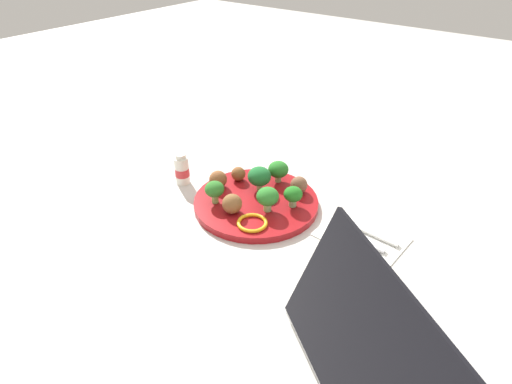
% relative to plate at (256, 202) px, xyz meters
% --- Properties ---
extents(ground_plane, '(4.00, 4.00, 0.00)m').
position_rel_plate_xyz_m(ground_plane, '(0.00, 0.00, -0.01)').
color(ground_plane, beige).
extents(plate, '(0.28, 0.28, 0.02)m').
position_rel_plate_xyz_m(plate, '(0.00, 0.00, 0.00)').
color(plate, maroon).
rests_on(plate, ground_plane).
extents(broccoli_floret_front_left, '(0.05, 0.05, 0.05)m').
position_rel_plate_xyz_m(broccoli_floret_front_left, '(0.01, -0.10, 0.04)').
color(broccoli_floret_front_left, '#9FC783').
rests_on(broccoli_floret_front_left, plate).
extents(broccoli_floret_front_right, '(0.04, 0.04, 0.05)m').
position_rel_plate_xyz_m(broccoli_floret_front_right, '(-0.08, -0.03, 0.04)').
color(broccoli_floret_front_right, '#8FBF80').
rests_on(broccoli_floret_front_right, plate).
extents(broccoli_floret_mid_left, '(0.05, 0.05, 0.06)m').
position_rel_plate_xyz_m(broccoli_floret_mid_left, '(0.02, -0.04, 0.04)').
color(broccoli_floret_mid_left, '#A2B87A').
rests_on(broccoli_floret_mid_left, plate).
extents(broccoli_floret_near_rim, '(0.05, 0.05, 0.06)m').
position_rel_plate_xyz_m(broccoli_floret_near_rim, '(-0.05, 0.02, 0.04)').
color(broccoli_floret_near_rim, '#99CC81').
rests_on(broccoli_floret_near_rim, plate).
extents(broccoli_floret_center, '(0.04, 0.04, 0.05)m').
position_rel_plate_xyz_m(broccoli_floret_center, '(0.07, 0.06, 0.04)').
color(broccoli_floret_center, '#98C868').
rests_on(broccoli_floret_center, plate).
extents(meatball_back_right, '(0.03, 0.03, 0.03)m').
position_rel_plate_xyz_m(meatball_back_right, '(0.09, -0.04, 0.03)').
color(meatball_back_right, brown).
rests_on(meatball_back_right, plate).
extents(meatball_front_right, '(0.04, 0.04, 0.04)m').
position_rel_plate_xyz_m(meatball_front_right, '(0.01, 0.07, 0.03)').
color(meatball_front_right, brown).
rests_on(meatball_front_right, plate).
extents(meatball_back_left, '(0.04, 0.04, 0.04)m').
position_rel_plate_xyz_m(meatball_back_left, '(-0.06, -0.08, 0.03)').
color(meatball_back_left, brown).
rests_on(meatball_back_left, plate).
extents(meatball_near_rim, '(0.04, 0.04, 0.04)m').
position_rel_plate_xyz_m(meatball_near_rim, '(0.10, 0.01, 0.03)').
color(meatball_near_rim, brown).
rests_on(meatball_near_rim, plate).
extents(pepper_ring_front_right, '(0.07, 0.07, 0.01)m').
position_rel_plate_xyz_m(pepper_ring_front_right, '(-0.05, 0.08, 0.01)').
color(pepper_ring_front_right, yellow).
rests_on(pepper_ring_front_right, plate).
extents(napkin, '(0.18, 0.13, 0.01)m').
position_rel_plate_xyz_m(napkin, '(-0.24, -0.04, -0.01)').
color(napkin, white).
rests_on(napkin, ground_plane).
extents(fork, '(0.12, 0.02, 0.01)m').
position_rel_plate_xyz_m(fork, '(-0.23, -0.02, -0.00)').
color(fork, silver).
rests_on(fork, napkin).
extents(knife, '(0.15, 0.02, 0.01)m').
position_rel_plate_xyz_m(knife, '(-0.24, -0.06, -0.00)').
color(knife, white).
rests_on(knife, napkin).
extents(yogurt_bottle, '(0.03, 0.03, 0.08)m').
position_rel_plate_xyz_m(yogurt_bottle, '(0.20, 0.03, 0.03)').
color(yogurt_bottle, white).
rests_on(yogurt_bottle, ground_plane).
extents(laptop, '(0.39, 0.37, 0.20)m').
position_rel_plate_xyz_m(laptop, '(-0.41, 0.25, 0.03)').
color(laptop, beige).
rests_on(laptop, ground_plane).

